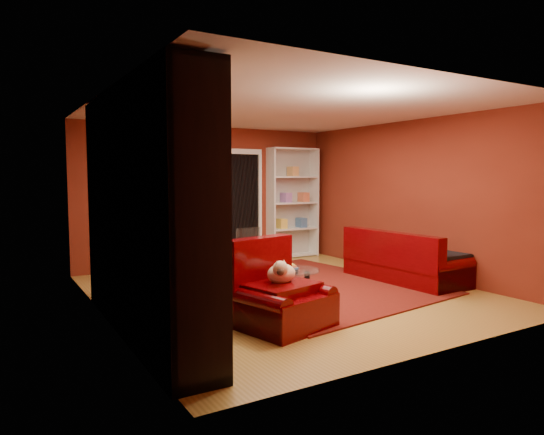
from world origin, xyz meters
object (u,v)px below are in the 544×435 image
sofa (405,255)px  acrylic_chair (253,259)px  rug (304,286)px  gift_box_red (152,269)px  gift_box_green (222,266)px  white_bookshelf (293,203)px  armchair (281,292)px  coffee_table (292,283)px  christmas_tree (170,223)px  media_unit (141,212)px  gift_box_teal (160,274)px  dog (281,274)px

sofa → acrylic_chair: (-2.19, 1.02, -0.03)m
rug → gift_box_red: size_ratio=15.13×
gift_box_green → acrylic_chair: bearing=-84.7°
white_bookshelf → armchair: 4.80m
rug → coffee_table: 0.74m
rug → christmas_tree: (-1.47, 1.76, 0.88)m
christmas_tree → white_bookshelf: 2.93m
white_bookshelf → rug: bearing=-118.4°
coffee_table → media_unit: bearing=-168.7°
rug → coffee_table: coffee_table is taller
acrylic_chair → white_bookshelf: bearing=47.6°
christmas_tree → acrylic_chair: bearing=-54.0°
christmas_tree → gift_box_teal: christmas_tree is taller
white_bookshelf → coffee_table: (-1.91, -2.89, -0.92)m
white_bookshelf → acrylic_chair: 2.81m
christmas_tree → dog: christmas_tree is taller
sofa → acrylic_chair: sofa is taller
rug → gift_box_red: (-1.73, 1.97, 0.11)m
media_unit → white_bookshelf: 5.25m
gift_box_green → dog: 3.01m
rug → white_bookshelf: white_bookshelf is taller
gift_box_teal → gift_box_green: size_ratio=1.07×
christmas_tree → coffee_table: christmas_tree is taller
rug → gift_box_teal: size_ratio=11.80×
media_unit → acrylic_chair: bearing=35.0°
dog → sofa: 3.04m
media_unit → rug: bearing=19.3°
gift_box_teal → rug: bearing=-37.2°
sofa → gift_box_teal: bearing=59.3°
gift_box_teal → coffee_table: (1.25, -1.83, 0.05)m
gift_box_red → coffee_table: size_ratio=0.31×
gift_box_green → armchair: bearing=-102.4°
christmas_tree → sofa: size_ratio=0.95×
christmas_tree → armchair: 3.29m
gift_box_green → armchair: 3.06m
coffee_table → acrylic_chair: (-0.05, 1.01, 0.19)m
sofa → gift_box_green: bearing=46.7°
gift_box_teal → armchair: armchair is taller
armchair → gift_box_red: bearing=82.7°
gift_box_teal → dog: bearing=-79.8°
christmas_tree → armchair: size_ratio=1.84×
gift_box_green → gift_box_red: 1.17m
christmas_tree → rug: bearing=-50.2°
gift_box_teal → dog: (0.50, -2.78, 0.43)m
gift_box_green → dog: (-0.62, -2.91, 0.44)m
white_bookshelf → coffee_table: 3.58m
gift_box_red → armchair: size_ratio=0.24×
media_unit → christmas_tree: 2.96m
rug → acrylic_chair: 0.87m
rug → acrylic_chair: size_ratio=4.59×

